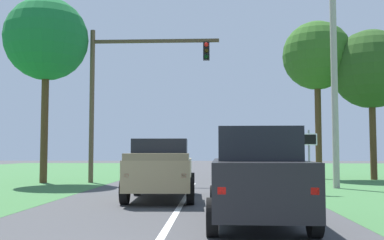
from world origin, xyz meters
TOP-DOWN VIEW (x-y plane):
  - ground_plane at (0.00, 10.14)m, footprint 120.00×120.00m
  - red_suv_near at (1.90, 5.74)m, footprint 2.15×4.86m
  - pickup_truck_lead at (-0.75, 10.57)m, footprint 2.34×4.88m
  - traffic_light at (-3.57, 18.42)m, footprint 6.59×0.40m
  - keep_moving_sign at (4.51, 12.76)m, footprint 0.60×0.09m
  - oak_tree_right at (9.83, 21.42)m, footprint 4.40×4.40m
  - utility_pole_right at (6.20, 15.45)m, footprint 0.28×0.28m
  - extra_tree_1 at (-7.50, 18.08)m, footprint 4.20×4.20m
  - extra_tree_2 at (6.99, 22.12)m, footprint 3.97×3.97m

SIDE VIEW (x-z plane):
  - ground_plane at x=0.00m, z-range 0.00..0.00m
  - pickup_truck_lead at x=-0.75m, z-range 0.02..1.98m
  - red_suv_near at x=1.90m, z-range 0.04..2.11m
  - keep_moving_sign at x=4.51m, z-range 0.33..2.70m
  - utility_pole_right at x=6.20m, z-range 0.00..8.33m
  - traffic_light at x=-3.57m, z-range 1.17..8.95m
  - oak_tree_right at x=9.83m, z-range 1.96..10.34m
  - extra_tree_2 at x=6.99m, z-range 2.52..11.63m
  - extra_tree_1 at x=-7.50m, z-range 2.54..11.91m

